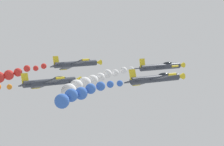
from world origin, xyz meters
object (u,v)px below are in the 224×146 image
airplane_lead (161,67)px  airplane_left_inner (77,64)px  airplane_left_outer (51,82)px  airplane_right_inner (156,79)px

airplane_lead → airplane_left_inner: airplane_left_inner is taller
airplane_left_inner → airplane_left_outer: size_ratio=1.00×
airplane_lead → airplane_left_inner: size_ratio=1.00×
airplane_lead → airplane_right_inner: bearing=-41.7°
airplane_lead → airplane_right_inner: size_ratio=1.00×
airplane_right_inner → airplane_left_inner: bearing=-177.9°
airplane_right_inner → airplane_left_outer: 16.86m
airplane_left_inner → airplane_left_outer: 17.00m
airplane_left_inner → airplane_right_inner: bearing=2.1°
airplane_right_inner → airplane_left_outer: bearing=-132.0°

